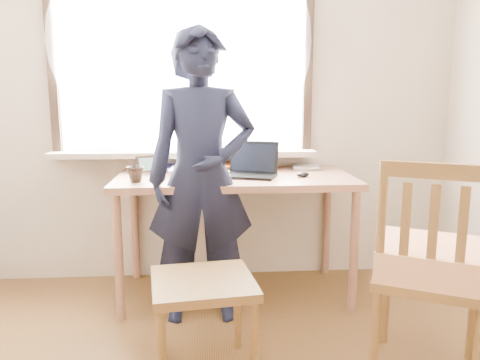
{
  "coord_description": "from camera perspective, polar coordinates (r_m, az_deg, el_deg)",
  "views": [
    {
      "loc": [
        -0.04,
        -1.38,
        1.34
      ],
      "look_at": [
        0.13,
        0.95,
        0.91
      ],
      "focal_mm": 35.0,
      "sensor_mm": 36.0,
      "label": 1
    }
  ],
  "objects": [
    {
      "name": "room_shell",
      "position": [
        1.61,
        -3.53,
        21.01
      ],
      "size": [
        3.52,
        4.02,
        2.61
      ],
      "color": "beige",
      "rests_on": "ground"
    },
    {
      "name": "desk",
      "position": [
        3.07,
        -0.62,
        -0.96
      ],
      "size": [
        1.53,
        0.77,
        0.82
      ],
      "color": "#906048",
      "rests_on": "ground"
    },
    {
      "name": "laptop",
      "position": [
        3.02,
        1.45,
        1.48
      ],
      "size": [
        0.38,
        0.35,
        0.22
      ],
      "color": "black",
      "rests_on": "desk"
    },
    {
      "name": "mug_white",
      "position": [
        3.24,
        -2.98,
        2.05
      ],
      "size": [
        0.18,
        0.18,
        0.1
      ],
      "primitive_type": "imported",
      "rotation": [
        0.0,
        0.0,
        0.86
      ],
      "color": "white",
      "rests_on": "desk"
    },
    {
      "name": "mug_dark",
      "position": [
        2.87,
        -12.6,
        0.65
      ],
      "size": [
        0.13,
        0.13,
        0.09
      ],
      "primitive_type": "imported",
      "rotation": [
        0.0,
        0.0,
        -0.42
      ],
      "color": "black",
      "rests_on": "desk"
    },
    {
      "name": "mouse",
      "position": [
        3.01,
        7.64,
        0.67
      ],
      "size": [
        0.08,
        0.06,
        0.03
      ],
      "primitive_type": "ellipsoid",
      "color": "black",
      "rests_on": "desk"
    },
    {
      "name": "desk_clutter",
      "position": [
        3.27,
        -8.03,
        1.52
      ],
      "size": [
        0.78,
        0.53,
        0.04
      ],
      "color": "gold",
      "rests_on": "desk"
    },
    {
      "name": "book_a",
      "position": [
        3.23,
        -8.55,
        1.25
      ],
      "size": [
        0.32,
        0.35,
        0.03
      ],
      "primitive_type": "imported",
      "rotation": [
        0.0,
        0.0,
        0.55
      ],
      "color": "white",
      "rests_on": "desk"
    },
    {
      "name": "book_b",
      "position": [
        3.4,
        6.39,
        1.68
      ],
      "size": [
        0.22,
        0.28,
        0.02
      ],
      "primitive_type": "imported",
      "rotation": [
        0.0,
        0.0,
        -0.13
      ],
      "color": "white",
      "rests_on": "desk"
    },
    {
      "name": "picture_frame",
      "position": [
        3.17,
        -11.3,
        1.74
      ],
      "size": [
        0.13,
        0.07,
        0.11
      ],
      "color": "black",
      "rests_on": "desk"
    },
    {
      "name": "work_chair",
      "position": [
        2.28,
        -4.54,
        -13.69
      ],
      "size": [
        0.53,
        0.51,
        0.49
      ],
      "color": "brown",
      "rests_on": "ground"
    },
    {
      "name": "side_chair",
      "position": [
        2.4,
        22.23,
        -9.42
      ],
      "size": [
        0.65,
        0.64,
        1.06
      ],
      "color": "brown",
      "rests_on": "ground"
    },
    {
      "name": "person",
      "position": [
        2.74,
        -4.7,
        0.34
      ],
      "size": [
        0.65,
        0.45,
        1.73
      ],
      "primitive_type": "imported",
      "rotation": [
        0.0,
        0.0,
        0.06
      ],
      "color": "black",
      "rests_on": "ground"
    }
  ]
}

